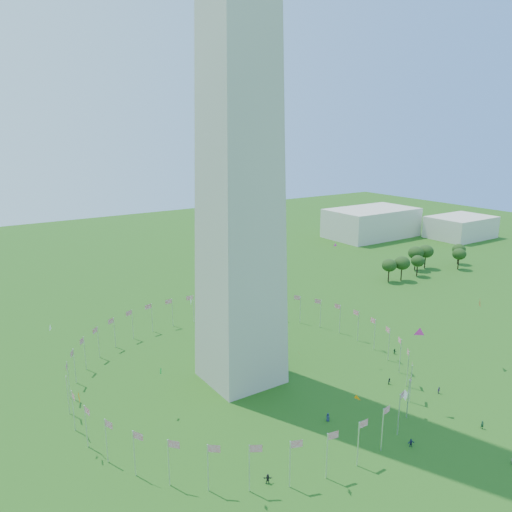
# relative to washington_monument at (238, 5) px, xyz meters

# --- Properties ---
(ground) EXTENTS (600.00, 600.00, 0.00)m
(ground) POSITION_rel_washington_monument_xyz_m (0.00, -50.00, -84.50)
(ground) COLOR #1B4B11
(ground) RESTS_ON ground
(washington_monument) EXTENTS (16.80, 16.80, 169.00)m
(washington_monument) POSITION_rel_washington_monument_xyz_m (0.00, 0.00, 0.00)
(washington_monument) COLOR #BBB6A7
(washington_monument) RESTS_ON ground
(flag_ring) EXTENTS (80.24, 80.24, 9.00)m
(flag_ring) POSITION_rel_washington_monument_xyz_m (-0.00, 0.00, -80.00)
(flag_ring) COLOR silver
(flag_ring) RESTS_ON ground
(gov_building_east_a) EXTENTS (50.00, 30.00, 16.00)m
(gov_building_east_a) POSITION_rel_washington_monument_xyz_m (150.00, 100.00, -76.50)
(gov_building_east_a) COLOR beige
(gov_building_east_a) RESTS_ON ground
(gov_building_east_b) EXTENTS (35.00, 25.00, 12.00)m
(gov_building_east_b) POSITION_rel_washington_monument_xyz_m (190.00, 70.00, -78.50)
(gov_building_east_b) COLOR beige
(gov_building_east_b) RESTS_ON ground
(crowd) EXTENTS (96.50, 62.27, 1.91)m
(crowd) POSITION_rel_washington_monument_xyz_m (4.67, -48.36, -83.67)
(crowd) COLOR #5B1514
(crowd) RESTS_ON ground
(kites_aloft) EXTENTS (109.86, 61.31, 37.04)m
(kites_aloft) POSITION_rel_washington_monument_xyz_m (16.04, -30.13, -66.80)
(kites_aloft) COLOR #CC2699
(kites_aloft) RESTS_ON ground
(tree_line_east) EXTENTS (53.03, 15.70, 10.36)m
(tree_line_east) POSITION_rel_washington_monument_xyz_m (114.16, 35.58, -79.67)
(tree_line_east) COLOR #254A18
(tree_line_east) RESTS_ON ground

